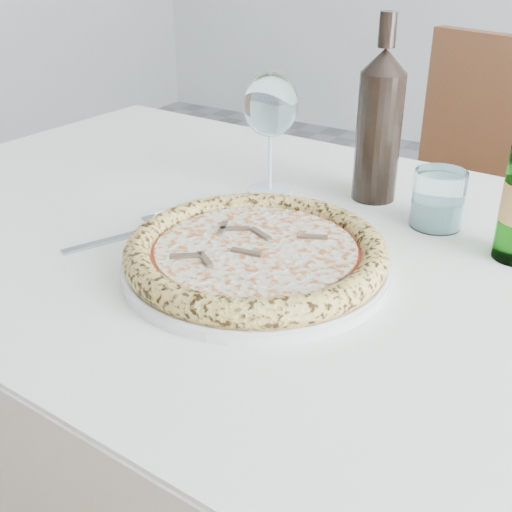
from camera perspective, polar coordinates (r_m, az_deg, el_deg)
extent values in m
cube|color=brown|center=(0.91, 3.41, -0.15)|extent=(1.43, 0.86, 0.04)
cube|color=white|center=(0.90, 3.45, 1.14)|extent=(1.49, 0.92, 0.01)
cube|color=white|center=(1.31, 12.72, 3.64)|extent=(1.46, 0.01, 0.22)
cube|color=white|center=(0.70, -15.86, -20.73)|extent=(1.46, 0.01, 0.22)
cylinder|color=brown|center=(1.67, -10.32, -1.57)|extent=(0.06, 0.06, 0.71)
cube|color=brown|center=(1.64, 15.55, 0.88)|extent=(0.49, 0.49, 0.04)
cube|color=brown|center=(1.69, 20.27, 10.15)|extent=(0.38, 0.16, 0.46)
cylinder|color=brown|center=(1.56, 15.64, -10.76)|extent=(0.04, 0.04, 0.43)
cylinder|color=brown|center=(1.95, 13.79, -2.26)|extent=(0.04, 0.04, 0.43)
cylinder|color=brown|center=(1.73, 6.84, -5.72)|extent=(0.04, 0.04, 0.43)
cylinder|color=white|center=(0.82, 0.00, -0.81)|extent=(0.34, 0.34, 0.01)
torus|color=white|center=(0.82, 0.00, -0.50)|extent=(0.34, 0.34, 0.01)
cylinder|color=#C29345|center=(0.81, 0.00, 0.00)|extent=(0.33, 0.33, 0.01)
torus|color=tan|center=(0.81, 0.00, 0.50)|extent=(0.33, 0.33, 0.03)
cylinder|color=red|center=(0.81, 0.00, 0.50)|extent=(0.28, 0.28, 0.00)
cylinder|color=beige|center=(0.81, 0.00, 0.69)|extent=(0.26, 0.26, 0.00)
cube|color=#4F3E35|center=(0.79, 1.98, 0.41)|extent=(0.04, 0.01, 0.00)
cube|color=#4F3E35|center=(0.82, 3.47, 1.49)|extent=(0.03, 0.04, 0.00)
cube|color=#4F3E35|center=(0.87, 1.64, 2.97)|extent=(0.02, 0.04, 0.00)
cube|color=#4F3E35|center=(0.84, -1.38, 1.97)|extent=(0.04, 0.02, 0.00)
cube|color=#4F3E35|center=(0.82, -4.08, 1.20)|extent=(0.04, 0.02, 0.00)
cube|color=#4F3E35|center=(0.76, -4.24, -0.86)|extent=(0.02, 0.04, 0.00)
cube|color=#4F3E35|center=(0.77, 0.33, -0.48)|extent=(0.03, 0.04, 0.00)
cube|color=#95A0AB|center=(0.92, -12.77, 1.39)|extent=(0.07, 0.14, 0.00)
cube|color=#95A0AB|center=(0.98, -9.26, 3.25)|extent=(0.03, 0.03, 0.00)
cylinder|color=#95A0AB|center=(1.00, -8.62, 3.91)|extent=(0.00, 0.03, 0.00)
cylinder|color=#95A0AB|center=(1.00, -8.35, 3.84)|extent=(0.00, 0.03, 0.00)
cylinder|color=#95A0AB|center=(0.99, -8.09, 3.76)|extent=(0.00, 0.03, 0.00)
cylinder|color=#95A0AB|center=(0.99, -7.82, 3.69)|extent=(0.00, 0.03, 0.00)
cylinder|color=white|center=(1.07, 1.22, 5.88)|extent=(0.07, 0.07, 0.00)
cylinder|color=white|center=(1.06, 1.25, 8.48)|extent=(0.01, 0.01, 0.10)
ellipsoid|color=white|center=(1.03, 1.30, 13.28)|extent=(0.09, 0.09, 0.10)
cylinder|color=white|center=(0.97, 15.89, 4.89)|extent=(0.07, 0.07, 0.08)
cylinder|color=silver|center=(0.97, 15.74, 3.78)|extent=(0.07, 0.07, 0.04)
cylinder|color=black|center=(1.03, 10.79, 10.27)|extent=(0.07, 0.07, 0.20)
cone|color=black|center=(1.01, 11.39, 16.70)|extent=(0.07, 0.07, 0.04)
cylinder|color=black|center=(1.00, 11.63, 19.12)|extent=(0.03, 0.03, 0.05)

